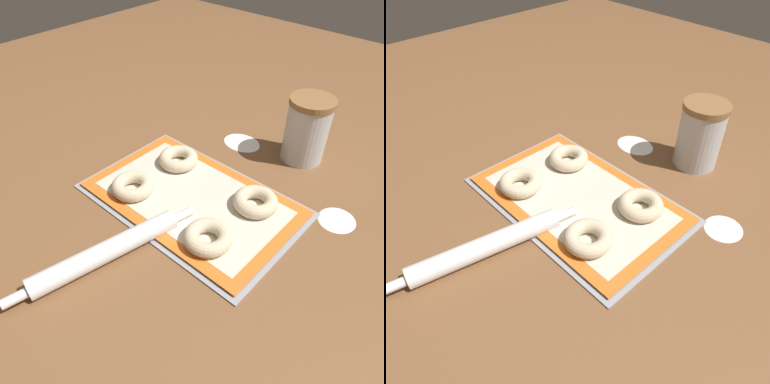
{
  "view_description": "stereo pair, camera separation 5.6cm",
  "coord_description": "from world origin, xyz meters",
  "views": [
    {
      "loc": [
        0.47,
        -0.53,
        0.62
      ],
      "look_at": [
        0.01,
        -0.02,
        0.03
      ],
      "focal_mm": 35.0,
      "sensor_mm": 36.0,
      "label": 1
    },
    {
      "loc": [
        0.51,
        -0.49,
        0.62
      ],
      "look_at": [
        0.01,
        -0.02,
        0.03
      ],
      "focal_mm": 35.0,
      "sensor_mm": 36.0,
      "label": 2
    }
  ],
  "objects": [
    {
      "name": "flour_patch_far",
      "position": [
        0.31,
        0.16,
        0.0
      ],
      "size": [
        0.09,
        0.09,
        0.0
      ],
      "color": "white",
      "rests_on": "ground_plane"
    },
    {
      "name": "bagel_front_right",
      "position": [
        0.13,
        -0.1,
        0.03
      ],
      "size": [
        0.11,
        0.11,
        0.03
      ],
      "color": "beige",
      "rests_on": "baking_mat"
    },
    {
      "name": "flour_patch_near",
      "position": [
        -0.05,
        0.27,
        0.0
      ],
      "size": [
        0.11,
        0.09,
        0.0
      ],
      "color": "white",
      "rests_on": "ground_plane"
    },
    {
      "name": "bagel_front_left",
      "position": [
        -0.12,
        -0.1,
        0.03
      ],
      "size": [
        0.11,
        0.11,
        0.03
      ],
      "color": "beige",
      "rests_on": "baking_mat"
    },
    {
      "name": "flour_canister",
      "position": [
        0.11,
        0.33,
        0.09
      ],
      "size": [
        0.12,
        0.12,
        0.18
      ],
      "color": "silver",
      "rests_on": "ground_plane"
    },
    {
      "name": "bagel_back_right",
      "position": [
        0.14,
        0.06,
        0.03
      ],
      "size": [
        0.11,
        0.11,
        0.03
      ],
      "color": "beige",
      "rests_on": "baking_mat"
    },
    {
      "name": "rolling_pin",
      "position": [
        0.0,
        -0.27,
        0.02
      ],
      "size": [
        0.11,
        0.42,
        0.04
      ],
      "color": "silver",
      "rests_on": "ground_plane"
    },
    {
      "name": "baking_tray",
      "position": [
        0.01,
        -0.02,
        0.0
      ],
      "size": [
        0.52,
        0.33,
        0.01
      ],
      "color": "#93969B",
      "rests_on": "ground_plane"
    },
    {
      "name": "bagel_back_left",
      "position": [
        -0.11,
        0.06,
        0.03
      ],
      "size": [
        0.11,
        0.11,
        0.03
      ],
      "color": "beige",
      "rests_on": "baking_mat"
    },
    {
      "name": "baking_mat",
      "position": [
        0.01,
        -0.02,
        0.01
      ],
      "size": [
        0.5,
        0.31,
        0.0
      ],
      "color": "orange",
      "rests_on": "baking_tray"
    },
    {
      "name": "ground_plane",
      "position": [
        0.0,
        0.0,
        0.0
      ],
      "size": [
        2.8,
        2.8,
        0.0
      ],
      "primitive_type": "plane",
      "color": "brown"
    }
  ]
}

